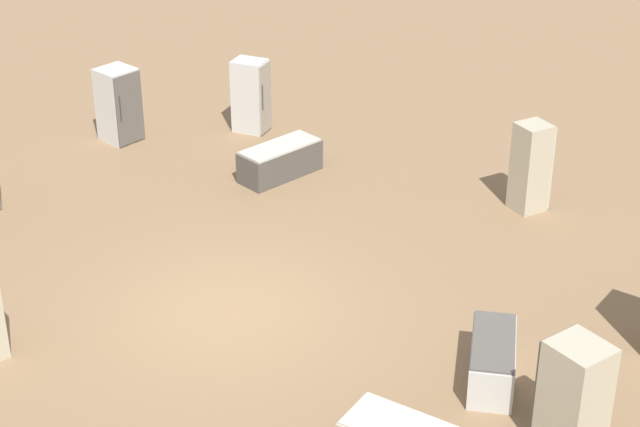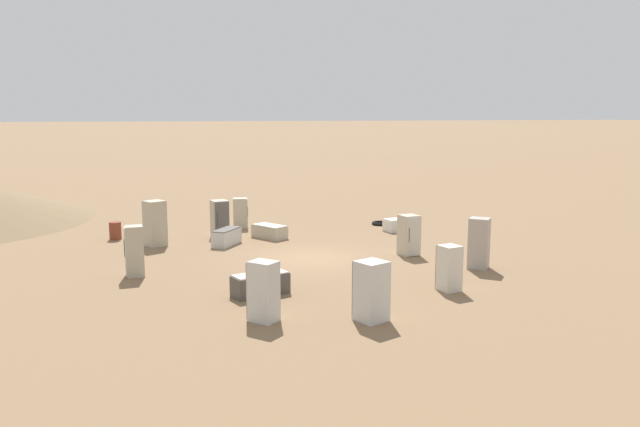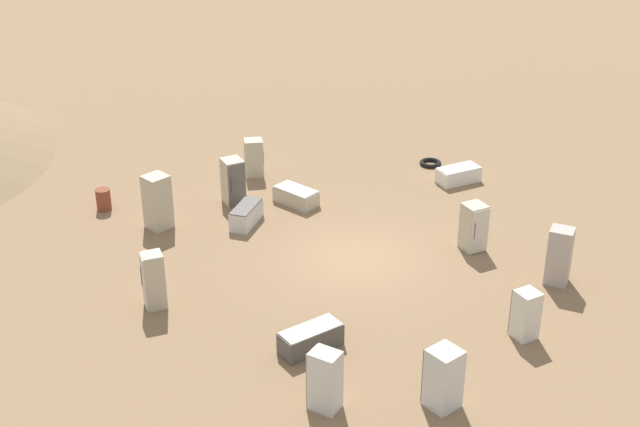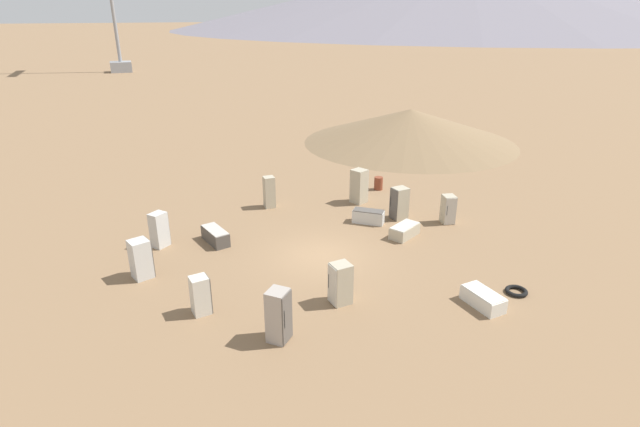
# 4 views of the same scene
# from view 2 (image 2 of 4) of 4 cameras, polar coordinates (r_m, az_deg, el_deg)

# --- Properties ---
(ground_plane) EXTENTS (1000.00, 1000.00, 0.00)m
(ground_plane) POSITION_cam_2_polar(r_m,az_deg,el_deg) (24.20, -0.77, -4.10)
(ground_plane) COLOR #846647
(discarded_fridge_0) EXTENTS (1.70, 0.95, 0.59)m
(discarded_fridge_0) POSITION_cam_2_polar(r_m,az_deg,el_deg) (30.05, 7.43, -1.01)
(discarded_fridge_0) COLOR silver
(discarded_fridge_0) RESTS_ON ground_plane
(discarded_fridge_1) EXTENTS (0.80, 0.72, 1.47)m
(discarded_fridge_1) POSITION_cam_2_polar(r_m,az_deg,el_deg) (30.71, -7.29, 0.04)
(discarded_fridge_1) COLOR #B2A88E
(discarded_fridge_1) RESTS_ON ground_plane
(discarded_fridge_2) EXTENTS (0.67, 0.73, 1.45)m
(discarded_fridge_2) POSITION_cam_2_polar(r_m,az_deg,el_deg) (20.09, 11.72, -4.91)
(discarded_fridge_2) COLOR beige
(discarded_fridge_2) RESTS_ON ground_plane
(discarded_fridge_3) EXTENTS (1.49, 1.63, 0.70)m
(discarded_fridge_3) POSITION_cam_2_polar(r_m,az_deg,el_deg) (26.83, -8.54, -2.13)
(discarded_fridge_3) COLOR silver
(discarded_fridge_3) RESTS_ON ground_plane
(discarded_fridge_4) EXTENTS (0.99, 1.01, 1.93)m
(discarded_fridge_4) POSITION_cam_2_polar(r_m,az_deg,el_deg) (27.14, -14.87, -0.88)
(discarded_fridge_4) COLOR #B2A88E
(discarded_fridge_4) RESTS_ON ground_plane
(discarded_fridge_5) EXTENTS (0.93, 0.95, 1.64)m
(discarded_fridge_5) POSITION_cam_2_polar(r_m,az_deg,el_deg) (16.90, 4.70, -7.08)
(discarded_fridge_5) COLOR silver
(discarded_fridge_5) RESTS_ON ground_plane
(discarded_fridge_6) EXTENTS (0.63, 0.58, 1.76)m
(discarded_fridge_6) POSITION_cam_2_polar(r_m,az_deg,el_deg) (22.26, -16.62, -3.33)
(discarded_fridge_6) COLOR #B2A88E
(discarded_fridge_6) RESTS_ON ground_plane
(discarded_fridge_7) EXTENTS (0.95, 0.95, 1.84)m
(discarded_fridge_7) POSITION_cam_2_polar(r_m,az_deg,el_deg) (23.14, 14.34, -2.66)
(discarded_fridge_7) COLOR #A89E93
(discarded_fridge_7) RESTS_ON ground_plane
(discarded_fridge_8) EXTENTS (0.89, 0.92, 1.65)m
(discarded_fridge_8) POSITION_cam_2_polar(r_m,az_deg,el_deg) (16.87, -5.21, -7.10)
(discarded_fridge_8) COLOR silver
(discarded_fridge_8) RESTS_ON ground_plane
(discarded_fridge_9) EXTENTS (0.75, 0.81, 1.60)m
(discarded_fridge_9) POSITION_cam_2_polar(r_m,az_deg,el_deg) (24.81, 8.14, -1.98)
(discarded_fridge_9) COLOR #B2A88E
(discarded_fridge_9) RESTS_ON ground_plane
(discarded_fridge_10) EXTENTS (1.87, 1.11, 0.68)m
(discarded_fridge_10) POSITION_cam_2_polar(r_m,az_deg,el_deg) (19.39, -5.48, -6.45)
(discarded_fridge_10) COLOR #4C4742
(discarded_fridge_10) RESTS_ON ground_plane
(discarded_fridge_11) EXTENTS (1.46, 1.78, 0.59)m
(discarded_fridge_11) POSITION_cam_2_polar(r_m,az_deg,el_deg) (28.16, -4.63, -1.64)
(discarded_fridge_11) COLOR #B2A88E
(discarded_fridge_11) RESTS_ON ground_plane
(discarded_fridge_12) EXTENTS (0.76, 0.87, 1.69)m
(discarded_fridge_12) POSITION_cam_2_polar(r_m,az_deg,el_deg) (28.44, -9.15, -0.50)
(discarded_fridge_12) COLOR #B2A88E
(discarded_fridge_12) RESTS_ON ground_plane
(scrap_tire) EXTENTS (0.85, 0.85, 0.16)m
(scrap_tire) POSITION_cam_2_polar(r_m,az_deg,el_deg) (31.57, 5.52, -0.89)
(scrap_tire) COLOR black
(scrap_tire) RESTS_ON ground_plane
(rusty_barrel) EXTENTS (0.52, 0.52, 0.78)m
(rusty_barrel) POSITION_cam_2_polar(r_m,az_deg,el_deg) (29.18, -18.21, -1.50)
(rusty_barrel) COLOR brown
(rusty_barrel) RESTS_ON ground_plane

